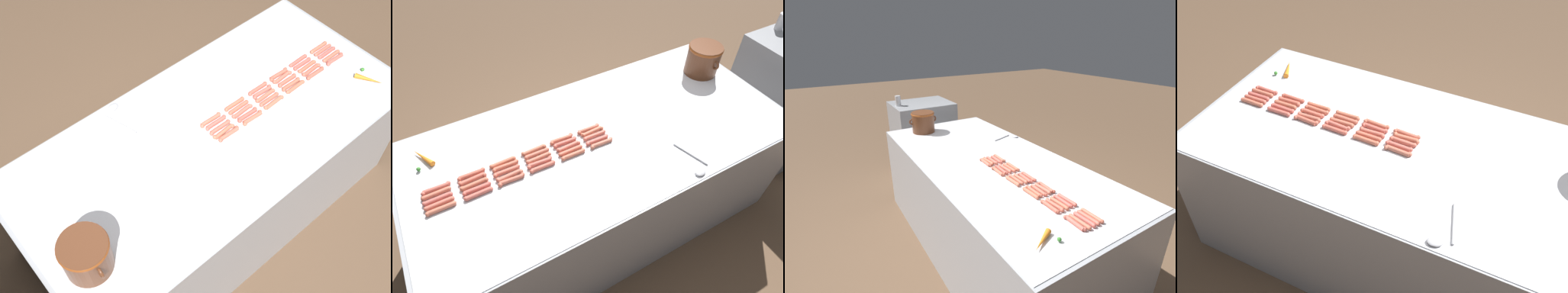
% 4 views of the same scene
% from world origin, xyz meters
% --- Properties ---
extents(ground_plane, '(20.00, 20.00, 0.00)m').
position_xyz_m(ground_plane, '(0.00, 0.00, 0.00)').
color(ground_plane, brown).
extents(griddle_counter, '(1.09, 2.31, 0.84)m').
position_xyz_m(griddle_counter, '(0.00, 0.00, 0.42)').
color(griddle_counter, '#9EA0A5').
rests_on(griddle_counter, ground_plane).
extents(back_cabinet, '(0.74, 0.61, 0.96)m').
position_xyz_m(back_cabinet, '(0.07, 1.75, 0.48)').
color(back_cabinet, gray).
rests_on(back_cabinet, ground_plane).
extents(hot_dog_0, '(0.03, 0.15, 0.02)m').
position_xyz_m(hot_dog_0, '(-0.08, -0.94, 0.85)').
color(hot_dog_0, '#C55B4E').
rests_on(hot_dog_0, griddle_counter).
extents(hot_dog_1, '(0.03, 0.15, 0.02)m').
position_xyz_m(hot_dog_1, '(-0.08, -0.76, 0.85)').
color(hot_dog_1, '#C15A47').
rests_on(hot_dog_1, griddle_counter).
extents(hot_dog_2, '(0.03, 0.15, 0.02)m').
position_xyz_m(hot_dog_2, '(-0.08, -0.58, 0.85)').
color(hot_dog_2, '#C86349').
rests_on(hot_dog_2, griddle_counter).
extents(hot_dog_3, '(0.03, 0.15, 0.02)m').
position_xyz_m(hot_dog_3, '(-0.08, -0.40, 0.85)').
color(hot_dog_3, '#C1664C').
rests_on(hot_dog_3, griddle_counter).
extents(hot_dog_4, '(0.03, 0.15, 0.02)m').
position_xyz_m(hot_dog_4, '(-0.08, -0.22, 0.85)').
color(hot_dog_4, '#C6634B').
rests_on(hot_dog_4, griddle_counter).
extents(hot_dog_5, '(0.03, 0.15, 0.02)m').
position_xyz_m(hot_dog_5, '(-0.08, -0.05, 0.85)').
color(hot_dog_5, '#C3614C').
rests_on(hot_dog_5, griddle_counter).
extents(hot_dog_6, '(0.02, 0.15, 0.02)m').
position_xyz_m(hot_dog_6, '(-0.05, -0.94, 0.85)').
color(hot_dog_6, '#C4664E').
rests_on(hot_dog_6, griddle_counter).
extents(hot_dog_7, '(0.03, 0.15, 0.02)m').
position_xyz_m(hot_dog_7, '(-0.05, -0.76, 0.85)').
color(hot_dog_7, '#CC5E4B').
rests_on(hot_dog_7, griddle_counter).
extents(hot_dog_8, '(0.03, 0.15, 0.02)m').
position_xyz_m(hot_dog_8, '(-0.05, -0.58, 0.85)').
color(hot_dog_8, '#C36048').
rests_on(hot_dog_8, griddle_counter).
extents(hot_dog_9, '(0.03, 0.15, 0.02)m').
position_xyz_m(hot_dog_9, '(-0.05, -0.39, 0.85)').
color(hot_dog_9, '#C4614C').
rests_on(hot_dog_9, griddle_counter).
extents(hot_dog_10, '(0.03, 0.15, 0.02)m').
position_xyz_m(hot_dog_10, '(-0.05, -0.22, 0.85)').
color(hot_dog_10, '#C6594B').
rests_on(hot_dog_10, griddle_counter).
extents(hot_dog_11, '(0.03, 0.15, 0.02)m').
position_xyz_m(hot_dog_11, '(-0.05, -0.04, 0.85)').
color(hot_dog_11, '#CC674D').
rests_on(hot_dog_11, griddle_counter).
extents(hot_dog_12, '(0.03, 0.15, 0.02)m').
position_xyz_m(hot_dog_12, '(-0.01, -0.94, 0.85)').
color(hot_dog_12, '#C95A50').
rests_on(hot_dog_12, griddle_counter).
extents(hot_dog_13, '(0.03, 0.15, 0.02)m').
position_xyz_m(hot_dog_13, '(-0.01, -0.76, 0.85)').
color(hot_dog_13, '#BF634A').
rests_on(hot_dog_13, griddle_counter).
extents(hot_dog_14, '(0.03, 0.15, 0.02)m').
position_xyz_m(hot_dog_14, '(-0.01, -0.58, 0.85)').
color(hot_dog_14, '#CE604C').
rests_on(hot_dog_14, griddle_counter).
extents(hot_dog_15, '(0.03, 0.15, 0.02)m').
position_xyz_m(hot_dog_15, '(-0.01, -0.40, 0.85)').
color(hot_dog_15, '#C1644D').
rests_on(hot_dog_15, griddle_counter).
extents(hot_dog_16, '(0.03, 0.15, 0.02)m').
position_xyz_m(hot_dog_16, '(-0.01, -0.21, 0.85)').
color(hot_dog_16, '#CC6250').
rests_on(hot_dog_16, griddle_counter).
extents(hot_dog_17, '(0.03, 0.15, 0.02)m').
position_xyz_m(hot_dog_17, '(-0.01, -0.04, 0.85)').
color(hot_dog_17, '#C6614F').
rests_on(hot_dog_17, griddle_counter).
extents(hot_dog_18, '(0.03, 0.15, 0.02)m').
position_xyz_m(hot_dog_18, '(0.02, -0.94, 0.85)').
color(hot_dog_18, '#C8604E').
rests_on(hot_dog_18, griddle_counter).
extents(hot_dog_19, '(0.03, 0.15, 0.02)m').
position_xyz_m(hot_dog_19, '(0.02, -0.76, 0.85)').
color(hot_dog_19, '#CD5A4D').
rests_on(hot_dog_19, griddle_counter).
extents(hot_dog_20, '(0.03, 0.15, 0.02)m').
position_xyz_m(hot_dog_20, '(0.03, -0.58, 0.85)').
color(hot_dog_20, '#BF6551').
rests_on(hot_dog_20, griddle_counter).
extents(hot_dog_21, '(0.03, 0.15, 0.02)m').
position_xyz_m(hot_dog_21, '(0.02, -0.41, 0.85)').
color(hot_dog_21, '#C55E4F').
rests_on(hot_dog_21, griddle_counter).
extents(hot_dog_22, '(0.02, 0.15, 0.02)m').
position_xyz_m(hot_dog_22, '(0.03, -0.22, 0.85)').
color(hot_dog_22, '#CD6049').
rests_on(hot_dog_22, griddle_counter).
extents(hot_dog_23, '(0.03, 0.15, 0.02)m').
position_xyz_m(hot_dog_23, '(0.03, -0.04, 0.85)').
color(hot_dog_23, '#CD5E50').
rests_on(hot_dog_23, griddle_counter).
extents(hot_dog_24, '(0.03, 0.15, 0.02)m').
position_xyz_m(hot_dog_24, '(0.06, -0.94, 0.85)').
color(hot_dog_24, '#CB674E').
rests_on(hot_dog_24, griddle_counter).
extents(hot_dog_25, '(0.03, 0.15, 0.02)m').
position_xyz_m(hot_dog_25, '(0.06, -0.76, 0.85)').
color(hot_dog_25, '#C85B4D').
rests_on(hot_dog_25, griddle_counter).
extents(hot_dog_26, '(0.03, 0.15, 0.02)m').
position_xyz_m(hot_dog_26, '(0.06, -0.58, 0.85)').
color(hot_dog_26, '#C45E4A').
rests_on(hot_dog_26, griddle_counter).
extents(hot_dog_27, '(0.03, 0.15, 0.02)m').
position_xyz_m(hot_dog_27, '(0.06, -0.40, 0.85)').
color(hot_dog_27, '#CB5C4B').
rests_on(hot_dog_27, griddle_counter).
extents(hot_dog_28, '(0.03, 0.15, 0.02)m').
position_xyz_m(hot_dog_28, '(0.06, -0.22, 0.85)').
color(hot_dog_28, '#C9644A').
rests_on(hot_dog_28, griddle_counter).
extents(hot_dog_29, '(0.03, 0.15, 0.02)m').
position_xyz_m(hot_dog_29, '(0.06, -0.04, 0.85)').
color(hot_dog_29, '#C06750').
rests_on(hot_dog_29, griddle_counter).
extents(bean_pot, '(0.29, 0.23, 0.21)m').
position_xyz_m(bean_pot, '(-0.21, 0.95, 0.96)').
color(bean_pot, '#562D19').
rests_on(bean_pot, griddle_counter).
extents(serving_spoon, '(0.27, 0.12, 0.02)m').
position_xyz_m(serving_spoon, '(0.45, 0.34, 0.85)').
color(serving_spoon, '#B7B7BC').
rests_on(serving_spoon, griddle_counter).
extents(carrot, '(0.17, 0.10, 0.03)m').
position_xyz_m(carrot, '(-0.32, -0.96, 0.86)').
color(carrot, orange).
rests_on(carrot, griddle_counter).
extents(soda_can, '(0.07, 0.07, 0.12)m').
position_xyz_m(soda_can, '(-0.23, 1.73, 1.02)').
color(soda_can, '#BCBCC1').
rests_on(soda_can, back_cabinet).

